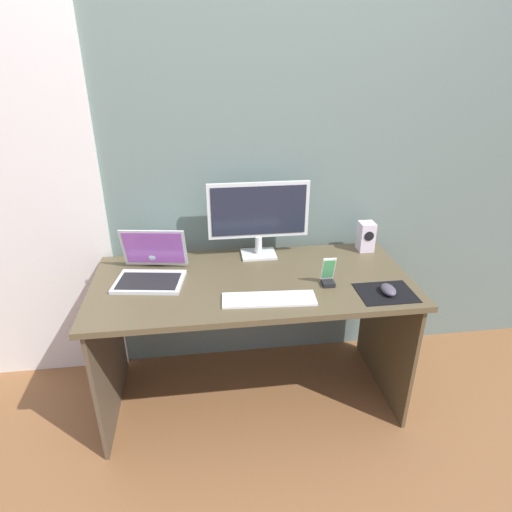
# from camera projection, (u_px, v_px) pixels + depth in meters

# --- Properties ---
(ground_plane) EXTENTS (8.00, 8.00, 0.00)m
(ground_plane) POSITION_uv_depth(u_px,v_px,m) (253.00, 395.00, 2.36)
(ground_plane) COLOR brown
(wall_back) EXTENTS (6.00, 0.04, 2.50)m
(wall_back) POSITION_uv_depth(u_px,v_px,m) (242.00, 148.00, 2.19)
(wall_back) COLOR slate
(wall_back) RESTS_ON ground_plane
(door_left) EXTENTS (0.82, 0.02, 2.02)m
(door_left) POSITION_uv_depth(u_px,v_px,m) (18.00, 204.00, 2.13)
(door_left) COLOR white
(door_left) RESTS_ON ground_plane
(desk) EXTENTS (1.50, 0.69, 0.71)m
(desk) POSITION_uv_depth(u_px,v_px,m) (252.00, 305.00, 2.11)
(desk) COLOR brown
(desk) RESTS_ON ground_plane
(monitor) EXTENTS (0.52, 0.14, 0.40)m
(monitor) POSITION_uv_depth(u_px,v_px,m) (259.00, 215.00, 2.20)
(monitor) COLOR silver
(monitor) RESTS_ON desk
(speaker_right) EXTENTS (0.08, 0.09, 0.16)m
(speaker_right) POSITION_uv_depth(u_px,v_px,m) (366.00, 236.00, 2.32)
(speaker_right) COLOR silver
(speaker_right) RESTS_ON desk
(laptop) EXTENTS (0.35, 0.32, 0.22)m
(laptop) POSITION_uv_depth(u_px,v_px,m) (151.00, 270.00, 2.04)
(laptop) COLOR silver
(laptop) RESTS_ON desk
(fishbowl) EXTENTS (0.17, 0.17, 0.17)m
(fishbowl) POSITION_uv_depth(u_px,v_px,m) (155.00, 247.00, 2.19)
(fishbowl) COLOR silver
(fishbowl) RESTS_ON desk
(keyboard_external) EXTENTS (0.41, 0.15, 0.01)m
(keyboard_external) POSITION_uv_depth(u_px,v_px,m) (269.00, 299.00, 1.88)
(keyboard_external) COLOR white
(keyboard_external) RESTS_ON desk
(mousepad) EXTENTS (0.25, 0.20, 0.00)m
(mousepad) POSITION_uv_depth(u_px,v_px,m) (386.00, 293.00, 1.94)
(mousepad) COLOR black
(mousepad) RESTS_ON desk
(mouse) EXTENTS (0.06, 0.10, 0.04)m
(mouse) POSITION_uv_depth(u_px,v_px,m) (388.00, 290.00, 1.92)
(mouse) COLOR #4D4756
(mouse) RESTS_ON mousepad
(phone_in_dock) EXTENTS (0.06, 0.06, 0.14)m
(phone_in_dock) POSITION_uv_depth(u_px,v_px,m) (328.00, 275.00, 1.99)
(phone_in_dock) COLOR black
(phone_in_dock) RESTS_ON desk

